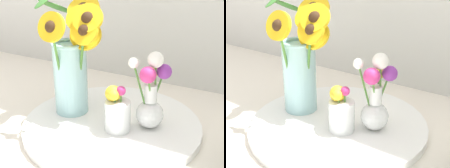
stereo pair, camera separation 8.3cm
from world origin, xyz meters
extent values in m
plane|color=silver|center=(0.00, 0.00, 0.00)|extent=(6.00, 6.00, 0.00)
cylinder|color=white|center=(0.01, 0.10, 0.01)|extent=(0.49, 0.49, 0.02)
cylinder|color=#9ED1D6|center=(-0.12, 0.10, 0.12)|extent=(0.10, 0.10, 0.20)
torus|color=#9ED1D6|center=(-0.12, 0.10, 0.23)|extent=(0.10, 0.10, 0.01)
cylinder|color=#4C8438|center=(-0.08, 0.09, 0.16)|extent=(0.05, 0.03, 0.22)
cylinder|color=yellow|center=(-0.06, 0.07, 0.27)|extent=(0.09, 0.05, 0.09)
sphere|color=#382314|center=(-0.06, 0.07, 0.27)|extent=(0.03, 0.03, 0.03)
cylinder|color=#4C8438|center=(-0.08, 0.09, 0.19)|extent=(0.06, 0.01, 0.22)
cylinder|color=yellow|center=(-0.06, 0.09, 0.30)|extent=(0.10, 0.06, 0.09)
sphere|color=#382314|center=(-0.06, 0.09, 0.30)|extent=(0.03, 0.03, 0.03)
cylinder|color=#4C8438|center=(-0.12, 0.05, 0.18)|extent=(0.02, 0.06, 0.21)
cylinder|color=yellow|center=(-0.12, 0.02, 0.29)|extent=(0.08, 0.04, 0.08)
sphere|color=#382314|center=(-0.12, 0.02, 0.29)|extent=(0.03, 0.03, 0.03)
cylinder|color=#4C8438|center=(-0.11, 0.10, 0.18)|extent=(0.04, 0.02, 0.23)
cylinder|color=yellow|center=(-0.09, 0.10, 0.30)|extent=(0.08, 0.05, 0.07)
sphere|color=#382314|center=(-0.09, 0.10, 0.30)|extent=(0.03, 0.03, 0.03)
cylinder|color=#4C8438|center=(-0.12, 0.11, 0.20)|extent=(0.04, 0.07, 0.23)
cylinder|color=yellow|center=(-0.10, 0.14, 0.31)|extent=(0.10, 0.08, 0.08)
sphere|color=#382314|center=(-0.10, 0.14, 0.31)|extent=(0.04, 0.04, 0.04)
cylinder|color=#4C8438|center=(-0.11, 0.10, 0.16)|extent=(0.07, 0.02, 0.18)
cylinder|color=yellow|center=(-0.07, 0.11, 0.25)|extent=(0.10, 0.06, 0.10)
sphere|color=#382314|center=(-0.07, 0.11, 0.25)|extent=(0.04, 0.04, 0.04)
ellipsoid|color=#38702D|center=(-0.19, 0.14, 0.31)|extent=(0.10, 0.11, 0.06)
cylinder|color=white|center=(0.05, 0.06, 0.06)|extent=(0.07, 0.07, 0.08)
cylinder|color=#568E42|center=(0.04, 0.07, 0.08)|extent=(0.02, 0.01, 0.07)
sphere|color=yellow|center=(0.03, 0.07, 0.12)|extent=(0.04, 0.04, 0.04)
cylinder|color=#568E42|center=(0.04, 0.06, 0.08)|extent=(0.01, 0.03, 0.08)
sphere|color=yellow|center=(0.04, 0.05, 0.12)|extent=(0.03, 0.03, 0.03)
cylinder|color=#568E42|center=(0.05, 0.07, 0.09)|extent=(0.01, 0.01, 0.08)
sphere|color=#C6337A|center=(0.05, 0.07, 0.13)|extent=(0.02, 0.02, 0.02)
sphere|color=white|center=(0.11, 0.12, 0.06)|extent=(0.07, 0.07, 0.07)
cylinder|color=white|center=(0.11, 0.12, 0.12)|extent=(0.03, 0.03, 0.05)
cylinder|color=#4C8438|center=(0.12, 0.13, 0.12)|extent=(0.03, 0.03, 0.11)
sphere|color=purple|center=(0.14, 0.15, 0.18)|extent=(0.04, 0.04, 0.04)
cylinder|color=#4C8438|center=(0.12, 0.13, 0.14)|extent=(0.01, 0.01, 0.14)
sphere|color=white|center=(0.12, 0.12, 0.21)|extent=(0.04, 0.04, 0.04)
cylinder|color=#4C8438|center=(0.12, 0.11, 0.12)|extent=(0.01, 0.03, 0.11)
sphere|color=#C6337A|center=(0.11, 0.10, 0.18)|extent=(0.04, 0.04, 0.04)
cylinder|color=#4C8438|center=(0.09, 0.11, 0.13)|extent=(0.04, 0.02, 0.14)
sphere|color=white|center=(0.07, 0.10, 0.20)|extent=(0.03, 0.03, 0.03)
cylinder|color=#4C8438|center=(0.11, 0.14, 0.11)|extent=(0.01, 0.02, 0.12)
sphere|color=yellow|center=(0.11, 0.15, 0.17)|extent=(0.03, 0.03, 0.03)
camera|label=1|loc=(0.38, -0.57, 0.45)|focal=50.00mm
camera|label=2|loc=(0.45, -0.53, 0.45)|focal=50.00mm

